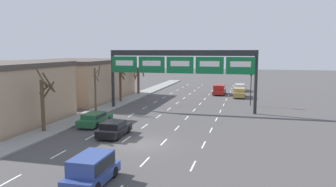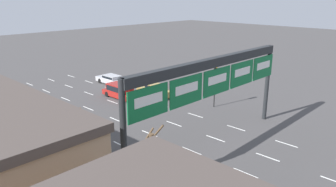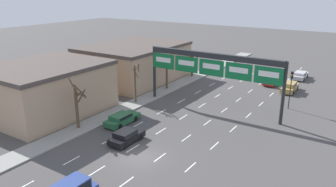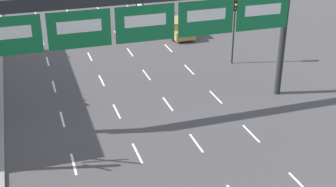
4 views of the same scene
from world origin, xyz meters
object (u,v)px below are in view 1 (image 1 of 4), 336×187
(car_black, at_px, (114,128))
(tree_bare_furthest, at_px, (121,83))
(suv_red, at_px, (219,89))
(tree_bare_third, at_px, (138,78))
(car_gold, at_px, (239,92))
(tree_bare_closest, at_px, (96,87))
(car_silver, at_px, (240,87))
(car_green, at_px, (95,118))
(sign_gantry, at_px, (180,61))
(traffic_light_near_gantry, at_px, (251,80))
(suv_blue, at_px, (92,168))
(tree_bare_second, at_px, (44,99))

(car_black, height_order, tree_bare_furthest, tree_bare_furthest)
(suv_red, bearing_deg, tree_bare_third, -167.13)
(car_gold, xyz_separation_m, tree_bare_closest, (-16.66, -17.09, 2.26))
(car_silver, xyz_separation_m, tree_bare_third, (-16.74, -9.16, 2.07))
(car_green, bearing_deg, car_black, -44.25)
(tree_bare_closest, xyz_separation_m, tree_bare_third, (-0.34, 16.68, -0.30))
(car_black, height_order, car_silver, car_black)
(sign_gantry, height_order, tree_bare_furthest, sign_gantry)
(traffic_light_near_gantry, relative_size, tree_bare_furthest, 1.03)
(suv_blue, height_order, car_green, suv_blue)
(suv_red, distance_m, car_green, 28.33)
(car_gold, xyz_separation_m, car_silver, (-0.26, 8.74, -0.11))
(suv_blue, xyz_separation_m, tree_bare_second, (-9.70, 9.70, 2.13))
(suv_blue, xyz_separation_m, tree_bare_furthest, (-9.67, 27.89, 1.94))
(car_green, bearing_deg, tree_bare_closest, 115.45)
(sign_gantry, bearing_deg, tree_bare_furthest, 155.58)
(tree_bare_closest, relative_size, tree_bare_third, 1.17)
(tree_bare_closest, bearing_deg, suv_blue, -64.17)
(car_silver, bearing_deg, car_black, -104.91)
(car_gold, bearing_deg, suv_blue, -100.50)
(car_gold, distance_m, car_black, 29.05)
(tree_bare_third, bearing_deg, car_gold, 1.40)
(car_gold, height_order, car_silver, car_gold)
(tree_bare_closest, bearing_deg, suv_red, 56.27)
(sign_gantry, relative_size, car_gold, 3.83)
(sign_gantry, bearing_deg, car_green, -123.58)
(tree_bare_third, distance_m, tree_bare_furthest, 8.95)
(tree_bare_closest, distance_m, tree_bare_furthest, 7.74)
(car_green, relative_size, tree_bare_furthest, 0.95)
(suv_blue, relative_size, tree_bare_second, 0.66)
(tree_bare_second, bearing_deg, traffic_light_near_gantry, 47.11)
(sign_gantry, relative_size, car_green, 3.95)
(sign_gantry, xyz_separation_m, tree_bare_closest, (-9.86, -3.30, -3.15))
(tree_bare_closest, bearing_deg, car_black, -56.40)
(car_green, bearing_deg, car_gold, 60.55)
(traffic_light_near_gantry, bearing_deg, car_black, -120.71)
(car_silver, xyz_separation_m, tree_bare_furthest, (-16.32, -18.10, 2.18))
(tree_bare_second, bearing_deg, tree_bare_closest, 90.33)
(car_silver, height_order, tree_bare_second, tree_bare_second)
(sign_gantry, height_order, car_gold, sign_gantry)
(car_silver, relative_size, traffic_light_near_gantry, 0.97)
(suv_red, xyz_separation_m, car_gold, (3.45, -2.68, -0.13))
(car_gold, distance_m, tree_bare_second, 32.24)
(car_green, xyz_separation_m, tree_bare_third, (-3.54, 23.41, 2.07))
(suv_blue, xyz_separation_m, tree_bare_third, (-10.10, 36.83, 1.83))
(sign_gantry, xyz_separation_m, car_green, (-6.66, -10.03, -5.52))
(car_black, height_order, tree_bare_third, tree_bare_third)
(car_gold, bearing_deg, traffic_light_near_gantry, -77.47)
(traffic_light_near_gantry, bearing_deg, tree_bare_furthest, -175.17)
(suv_blue, xyz_separation_m, car_silver, (6.65, 45.99, -0.24))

